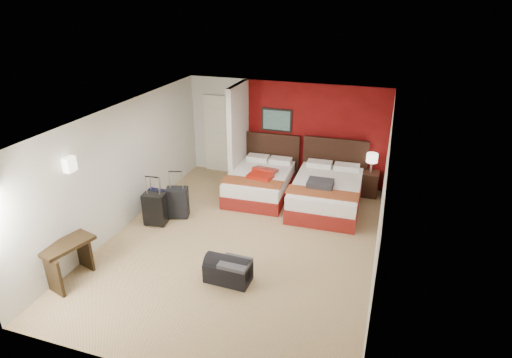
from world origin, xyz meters
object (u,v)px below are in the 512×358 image
at_px(bed_left, 260,184).
at_px(table_lamp, 371,163).
at_px(red_suitcase_open, 263,173).
at_px(duffel_bag, 228,271).
at_px(bed_right, 326,194).
at_px(suitcase_charcoal, 178,203).
at_px(suitcase_black, 155,210).
at_px(desk, 70,262).
at_px(suitcase_navy, 157,203).
at_px(nightstand, 369,184).

xyz_separation_m(bed_left, table_lamp, (2.46, 0.81, 0.53)).
relative_size(red_suitcase_open, duffel_bag, 0.99).
bearing_deg(duffel_bag, bed_right, 72.56).
bearing_deg(suitcase_charcoal, suitcase_black, -141.49).
relative_size(bed_left, suitcase_charcoal, 2.92).
height_order(duffel_bag, desk, desk).
bearing_deg(suitcase_navy, red_suitcase_open, 37.88).
bearing_deg(duffel_bag, nightstand, 66.19).
relative_size(bed_right, suitcase_black, 3.12).
height_order(nightstand, duffel_bag, nightstand).
relative_size(red_suitcase_open, nightstand, 1.29).
bearing_deg(bed_right, table_lamp, 46.06).
bearing_deg(suitcase_black, nightstand, 27.29).
relative_size(suitcase_black, suitcase_charcoal, 1.02).
height_order(suitcase_charcoal, suitcase_navy, suitcase_charcoal).
distance_m(table_lamp, suitcase_black, 4.98).
xyz_separation_m(table_lamp, suitcase_navy, (-4.30, -2.38, -0.55)).
distance_m(duffel_bag, desk, 2.63).
height_order(bed_left, suitcase_charcoal, suitcase_charcoal).
bearing_deg(suitcase_charcoal, desk, -122.04).
bearing_deg(table_lamp, suitcase_navy, -151.03).
distance_m(table_lamp, suitcase_navy, 4.95).
relative_size(suitcase_navy, duffel_bag, 0.70).
xyz_separation_m(bed_right, suitcase_charcoal, (-2.93, -1.44, 0.01)).
xyz_separation_m(red_suitcase_open, desk, (-2.12, -3.97, -0.26)).
xyz_separation_m(bed_right, red_suitcase_open, (-1.49, 0.03, 0.31)).
height_order(bed_right, suitcase_black, suitcase_black).
bearing_deg(suitcase_charcoal, nightstand, 15.41).
bearing_deg(suitcase_black, suitcase_navy, 108.88).
xyz_separation_m(bed_right, nightstand, (0.87, 0.94, -0.02)).
bearing_deg(suitcase_charcoal, bed_left, 32.94).
xyz_separation_m(table_lamp, suitcase_charcoal, (-3.79, -2.38, -0.49)).
distance_m(bed_right, red_suitcase_open, 1.52).
bearing_deg(desk, red_suitcase_open, 77.61).
height_order(suitcase_charcoal, duffel_bag, suitcase_charcoal).
bearing_deg(desk, suitcase_black, 95.10).
height_order(red_suitcase_open, suitcase_black, suitcase_black).
bearing_deg(desk, bed_left, 79.32).
relative_size(bed_left, nightstand, 3.27).
bearing_deg(bed_right, suitcase_black, -151.20).
bearing_deg(table_lamp, red_suitcase_open, -158.92).
bearing_deg(red_suitcase_open, table_lamp, 28.61).
distance_m(nightstand, table_lamp, 0.52).
relative_size(bed_right, red_suitcase_open, 2.78).
bearing_deg(table_lamp, nightstand, 0.00).
distance_m(suitcase_black, duffel_bag, 2.48).
xyz_separation_m(bed_right, table_lamp, (0.87, 0.94, 0.50)).
height_order(suitcase_black, suitcase_navy, suitcase_black).
height_order(suitcase_black, suitcase_charcoal, suitcase_black).
relative_size(bed_right, suitcase_charcoal, 3.19).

